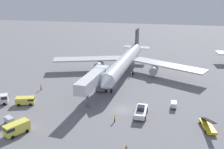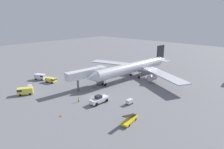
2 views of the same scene
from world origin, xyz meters
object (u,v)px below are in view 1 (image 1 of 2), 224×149
(ground_crew_worker_midground, at_px, (41,87))
(jet_bridge, at_px, (94,79))
(belt_loader_truck, at_px, (208,125))
(baggage_cart_near_right, at_px, (174,105))
(ground_crew_worker_foreground, at_px, (115,118))
(airplane_at_gate, at_px, (126,61))
(pushback_tug, at_px, (141,111))
(safety_cone_alpha, at_px, (126,146))
(service_van_outer_right, at_px, (16,128))
(baggage_cart_near_center, at_px, (9,120))
(service_van_far_left, at_px, (26,100))

(ground_crew_worker_midground, bearing_deg, jet_bridge, -9.49)
(jet_bridge, height_order, belt_loader_truck, jet_bridge)
(baggage_cart_near_right, height_order, ground_crew_worker_foreground, ground_crew_worker_foreground)
(airplane_at_gate, distance_m, ground_crew_worker_foreground, 32.38)
(pushback_tug, relative_size, baggage_cart_near_right, 2.86)
(jet_bridge, xyz_separation_m, safety_cone_alpha, (11.27, -19.80, -5.03))
(service_van_outer_right, xyz_separation_m, ground_crew_worker_foreground, (18.04, 8.71, -0.48))
(baggage_cart_near_center, relative_size, safety_cone_alpha, 4.13)
(service_van_far_left, height_order, baggage_cart_near_right, service_van_far_left)
(service_van_outer_right, bearing_deg, ground_crew_worker_midground, 104.17)
(safety_cone_alpha, bearing_deg, baggage_cart_near_right, 64.70)
(jet_bridge, xyz_separation_m, pushback_tug, (12.67, -7.10, -4.17))
(jet_bridge, distance_m, service_van_outer_right, 22.61)
(baggage_cart_near_right, bearing_deg, airplane_at_gate, 123.79)
(airplane_at_gate, distance_m, belt_loader_truck, 38.17)
(safety_cone_alpha, bearing_deg, service_van_far_left, 153.95)
(belt_loader_truck, height_order, ground_crew_worker_midground, belt_loader_truck)
(airplane_at_gate, xyz_separation_m, service_van_far_left, (-20.55, -27.84, -3.50))
(jet_bridge, distance_m, belt_loader_truck, 28.70)
(service_van_outer_right, distance_m, safety_cone_alpha, 21.98)
(airplane_at_gate, bearing_deg, ground_crew_worker_foreground, -85.40)
(jet_bridge, distance_m, ground_crew_worker_foreground, 13.83)
(service_van_outer_right, bearing_deg, baggage_cart_near_right, 30.58)
(airplane_at_gate, bearing_deg, ground_crew_worker_midground, -138.70)
(belt_loader_truck, bearing_deg, baggage_cart_near_center, -171.33)
(baggage_cart_near_center, distance_m, ground_crew_worker_midground, 18.93)
(ground_crew_worker_foreground, xyz_separation_m, safety_cone_alpha, (3.91, -8.99, -0.55))
(service_van_outer_right, height_order, baggage_cart_near_center, service_van_outer_right)
(jet_bridge, relative_size, belt_loader_truck, 2.63)
(pushback_tug, distance_m, service_van_far_left, 28.44)
(ground_crew_worker_foreground, bearing_deg, pushback_tug, 34.99)
(service_van_far_left, xyz_separation_m, baggage_cart_near_right, (35.72, 5.16, -0.24))
(pushback_tug, height_order, belt_loader_truck, belt_loader_truck)
(ground_crew_worker_foreground, bearing_deg, jet_bridge, 124.26)
(ground_crew_worker_midground, bearing_deg, safety_cone_alpha, -39.25)
(safety_cone_alpha, bearing_deg, jet_bridge, 119.65)
(airplane_at_gate, height_order, belt_loader_truck, airplane_at_gate)
(service_van_far_left, xyz_separation_m, safety_cone_alpha, (27.04, -13.21, -0.78))
(airplane_at_gate, height_order, baggage_cart_near_right, airplane_at_gate)
(safety_cone_alpha, bearing_deg, baggage_cart_near_center, 171.81)
(baggage_cart_near_center, height_order, ground_crew_worker_midground, ground_crew_worker_midground)
(pushback_tug, bearing_deg, baggage_cart_near_center, -161.57)
(belt_loader_truck, relative_size, ground_crew_worker_foreground, 3.84)
(service_van_far_left, distance_m, ground_crew_worker_foreground, 23.51)
(belt_loader_truck, bearing_deg, safety_cone_alpha, -146.99)
(belt_loader_truck, bearing_deg, baggage_cart_near_right, 128.04)
(service_van_far_left, bearing_deg, service_van_outer_right, -68.55)
(ground_crew_worker_midground, bearing_deg, baggage_cart_near_right, -6.53)
(ground_crew_worker_foreground, bearing_deg, airplane_at_gate, 94.60)
(pushback_tug, height_order, ground_crew_worker_midground, pushback_tug)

